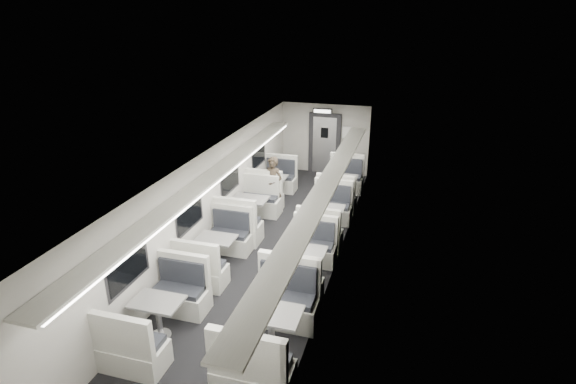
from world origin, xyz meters
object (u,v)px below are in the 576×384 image
Objects in this scene: booth_right_c at (305,264)px; vestibule_door at (324,144)px; booth_left_d at (159,318)px; booth_right_b at (326,220)px; passenger at (273,185)px; booth_left_a at (272,188)px; booth_left_b at (250,212)px; booth_right_d at (272,332)px; booth_left_c at (217,252)px; booth_right_a at (341,188)px; exit_sign at (323,111)px.

booth_right_c is 0.97× the size of vestibule_door.
booth_right_b is (2.00, 4.61, 0.00)m from booth_left_d.
passenger is at bearing -100.85° from vestibule_door.
booth_left_a is at bearing -109.80° from vestibule_door.
booth_left_a and booth_left_d have the same top height.
booth_left_b is 1.12× the size of booth_right_c.
passenger is 0.77× the size of vestibule_door.
booth_right_d is at bearing -65.34° from booth_left_b.
vestibule_door reaches higher than booth_right_c.
booth_left_d is at bearing -90.00° from booth_left_c.
booth_right_d is (0.00, -6.73, 0.03)m from booth_right_a.
vestibule_door reaches higher than booth_right_a.
booth_right_a is 0.92× the size of booth_right_d.
vestibule_door is 3.39× the size of exit_sign.
booth_right_b is 4.60m from exit_sign.
booth_right_c is (2.00, -2.05, -0.04)m from booth_left_b.
booth_left_b is 1.42× the size of passenger.
booth_left_a is 3.14m from exit_sign.
booth_right_b is 1.31× the size of passenger.
booth_right_c is (2.00, 0.04, -0.00)m from booth_left_c.
passenger is 3.54m from exit_sign.
exit_sign is (-1.00, 8.55, 1.86)m from booth_right_d.
booth_left_a is 0.92× the size of booth_left_b.
exit_sign is (-1.00, 4.06, 1.90)m from booth_right_b.
booth_left_b reaches higher than booth_left_a.
booth_left_b is (0.00, -1.90, 0.03)m from booth_left_a.
booth_right_b is (2.00, 0.13, -0.03)m from booth_left_b.
booth_left_b is 1.08× the size of booth_right_b.
exit_sign is (1.00, 2.29, 1.90)m from booth_left_a.
booth_left_c is (0.00, -3.99, -0.01)m from booth_left_a.
passenger is at bearing -70.45° from booth_left_a.
booth_right_b is at bearing -41.55° from booth_left_a.
booth_left_c is at bearing 131.41° from booth_right_d.
booth_right_d reaches higher than booth_left_b.
booth_left_b is at bearing 90.00° from booth_left_d.
booth_left_d is 9.24m from vestibule_door.
passenger is at bearing 73.81° from booth_left_b.
vestibule_door is at bearing 70.20° from booth_left_a.
booth_left_a is at bearing -113.59° from exit_sign.
booth_right_a is (2.00, 0.47, 0.02)m from booth_left_a.
booth_right_b is 4.48m from booth_right_d.
booth_right_b is 3.41× the size of exit_sign.
exit_sign is (0.00, -0.49, 1.24)m from vestibule_door.
booth_left_a is 0.99× the size of booth_right_b.
passenger reaches higher than booth_right_a.
passenger is at bearing 151.60° from booth_right_b.
exit_sign reaches higher than booth_left_a.
exit_sign is at bearing 83.42° from booth_left_d.
vestibule_door is at bearing 81.59° from booth_left_c.
booth_left_b reaches higher than booth_right_c.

